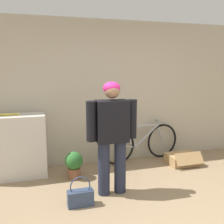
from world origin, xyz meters
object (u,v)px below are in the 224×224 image
Objects in this scene: bicycle at (141,142)px; banana at (8,114)px; handbag at (80,197)px; potted_plant at (74,163)px; cardboard_box at (183,159)px; person at (112,131)px.

banana reaches higher than bicycle.
potted_plant is (0.06, 0.88, 0.13)m from handbag.
cardboard_box is (0.68, -0.38, -0.27)m from bicycle.
handbag is (0.91, -1.21, -0.92)m from banana.
potted_plant is at bearing -170.01° from bicycle.
bicycle is 4.57× the size of banana.
bicycle reaches higher than cardboard_box.
cardboard_box is (2.98, -0.29, -0.94)m from banana.
handbag is 0.89m from potted_plant.
handbag reaches higher than cardboard_box.
handbag is at bearing -144.57° from bicycle.
person is 3.97× the size of handbag.
person is 2.83× the size of cardboard_box.
person is at bearing 24.07° from handbag.
potted_plant reaches higher than cardboard_box.
bicycle is 1.41m from potted_plant.
person is 3.60× the size of potted_plant.
banana is 1.77m from handbag.
potted_plant is (-1.34, -0.43, -0.12)m from bicycle.
person reaches higher than handbag.
potted_plant is at bearing -19.17° from banana.
bicycle is at bearing 150.53° from cardboard_box.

